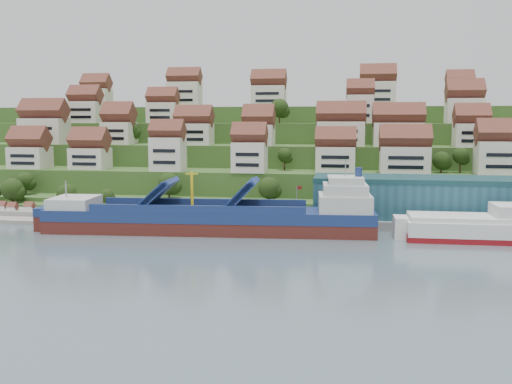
# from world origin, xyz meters

# --- Properties ---
(ground) EXTENTS (300.00, 300.00, 0.00)m
(ground) POSITION_xyz_m (0.00, 0.00, 0.00)
(ground) COLOR slate
(ground) RESTS_ON ground
(quay) EXTENTS (180.00, 14.00, 2.20)m
(quay) POSITION_xyz_m (20.00, 15.00, 1.10)
(quay) COLOR gray
(quay) RESTS_ON ground
(pebble_beach) EXTENTS (45.00, 20.00, 1.00)m
(pebble_beach) POSITION_xyz_m (-58.00, 12.00, 0.50)
(pebble_beach) COLOR gray
(pebble_beach) RESTS_ON ground
(hillside) EXTENTS (260.00, 128.00, 31.00)m
(hillside) POSITION_xyz_m (0.00, 103.55, 10.66)
(hillside) COLOR #2D4C1E
(hillside) RESTS_ON ground
(hillside_village) EXTENTS (157.99, 62.96, 29.63)m
(hillside_village) POSITION_xyz_m (1.23, 59.87, 23.94)
(hillside_village) COLOR silver
(hillside_village) RESTS_ON ground
(hillside_trees) EXTENTS (136.25, 62.44, 30.71)m
(hillside_trees) POSITION_xyz_m (-13.67, 43.41, 16.10)
(hillside_trees) COLOR #233A13
(hillside_trees) RESTS_ON ground
(warehouse) EXTENTS (60.00, 15.00, 10.00)m
(warehouse) POSITION_xyz_m (52.00, 17.00, 7.20)
(warehouse) COLOR #255464
(warehouse) RESTS_ON quay
(flagpole) EXTENTS (1.28, 0.16, 8.00)m
(flagpole) POSITION_xyz_m (18.11, 10.00, 6.88)
(flagpole) COLOR gray
(flagpole) RESTS_ON quay
(beach_huts) EXTENTS (14.40, 3.70, 2.20)m
(beach_huts) POSITION_xyz_m (-60.00, 10.75, 2.10)
(beach_huts) COLOR white
(beach_huts) RESTS_ON pebble_beach
(cargo_ship) EXTENTS (77.34, 17.54, 16.99)m
(cargo_ship) POSITION_xyz_m (0.47, 0.44, 3.25)
(cargo_ship) COLOR #511E18
(cargo_ship) RESTS_ON ground
(second_ship) EXTENTS (30.34, 11.88, 8.72)m
(second_ship) POSITION_xyz_m (58.78, 1.51, 2.63)
(second_ship) COLOR maroon
(second_ship) RESTS_ON ground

